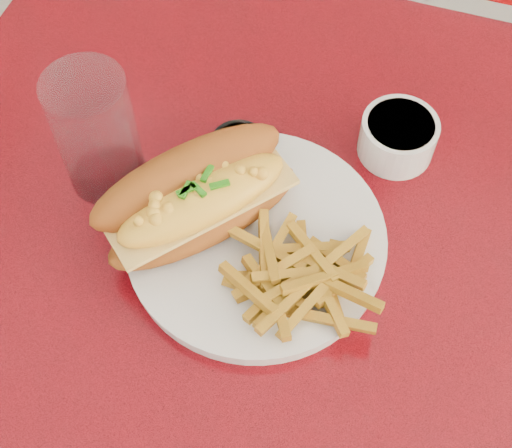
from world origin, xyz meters
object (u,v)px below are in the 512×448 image
(gravy_ramekin, at_px, (398,136))
(water_tumbler, at_px, (96,133))
(mac_hoagie, at_px, (198,196))
(fork, at_px, (326,234))
(diner_table, at_px, (416,359))
(booth_bench_far, at_px, (465,62))
(sauce_cup_left, at_px, (239,149))
(dinner_plate, at_px, (256,240))

(gravy_ramekin, bearing_deg, water_tumbler, -155.78)
(mac_hoagie, distance_m, fork, 0.13)
(diner_table, height_order, fork, fork)
(diner_table, height_order, booth_bench_far, booth_bench_far)
(booth_bench_far, height_order, water_tumbler, water_tumbler)
(gravy_ramekin, height_order, sauce_cup_left, gravy_ramekin)
(mac_hoagie, relative_size, gravy_ramekin, 2.16)
(booth_bench_far, xyz_separation_m, mac_hoagie, (-0.25, -0.81, 0.54))
(diner_table, distance_m, water_tumbler, 0.43)
(gravy_ramekin, relative_size, water_tumbler, 0.72)
(dinner_plate, xyz_separation_m, mac_hoagie, (-0.06, 0.00, 0.05))
(booth_bench_far, relative_size, dinner_plate, 3.84)
(mac_hoagie, relative_size, sauce_cup_left, 3.50)
(dinner_plate, relative_size, water_tumbler, 2.27)
(diner_table, relative_size, gravy_ramekin, 12.34)
(diner_table, xyz_separation_m, mac_hoagie, (-0.25, 0.00, 0.22))
(diner_table, distance_m, dinner_plate, 0.26)
(booth_bench_far, bearing_deg, sauce_cup_left, -108.60)
(gravy_ramekin, xyz_separation_m, water_tumbler, (-0.28, -0.12, 0.05))
(dinner_plate, relative_size, sauce_cup_left, 5.07)
(sauce_cup_left, bearing_deg, gravy_ramekin, 21.97)
(diner_table, height_order, sauce_cup_left, sauce_cup_left)
(dinner_plate, height_order, mac_hoagie, mac_hoagie)
(booth_bench_far, relative_size, sauce_cup_left, 19.48)
(booth_bench_far, bearing_deg, diner_table, -90.00)
(diner_table, distance_m, gravy_ramekin, 0.26)
(booth_bench_far, relative_size, mac_hoagie, 5.57)
(diner_table, relative_size, water_tumbler, 8.93)
(booth_bench_far, xyz_separation_m, water_tumbler, (-0.36, -0.78, 0.55))
(mac_hoagie, height_order, fork, mac_hoagie)
(diner_table, bearing_deg, sauce_cup_left, 158.93)
(water_tumbler, bearing_deg, booth_bench_far, 64.98)
(sauce_cup_left, bearing_deg, mac_hoagie, -95.05)
(fork, distance_m, gravy_ramekin, 0.14)
(fork, distance_m, sauce_cup_left, 0.13)
(water_tumbler, bearing_deg, fork, -2.27)
(booth_bench_far, distance_m, dinner_plate, 0.97)
(dinner_plate, bearing_deg, mac_hoagie, 177.16)
(mac_hoagie, bearing_deg, fork, -40.45)
(dinner_plate, bearing_deg, booth_bench_far, 76.76)
(booth_bench_far, bearing_deg, fork, -99.19)
(mac_hoagie, bearing_deg, booth_bench_far, 22.95)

